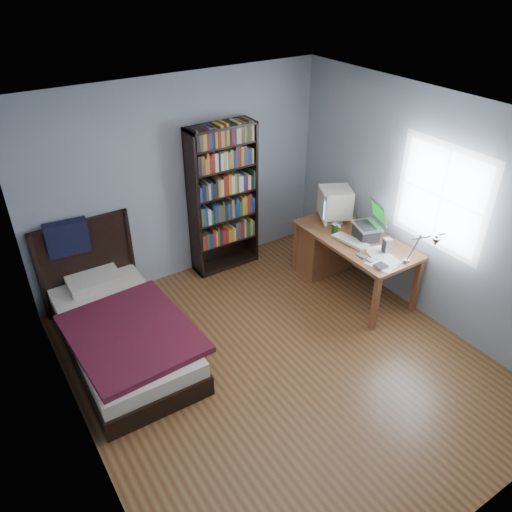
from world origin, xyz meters
name	(u,v)px	position (x,y,z in m)	size (l,w,h in m)	color
room	(286,260)	(0.03, 0.00, 1.25)	(4.20, 4.24, 2.50)	brown
desk	(331,246)	(1.50, 1.02, 0.41)	(0.75, 1.52, 0.73)	brown
crt_monitor	(334,203)	(1.54, 1.07, 0.98)	(0.52, 0.48, 0.44)	beige
laptop	(368,229)	(1.60, 0.53, 0.85)	(0.43, 0.41, 0.42)	#2D2D30
desk_lamp	(431,243)	(1.49, -0.42, 1.17)	(0.21, 0.46, 0.55)	#99999E
keyboard	(351,241)	(1.38, 0.56, 0.75)	(0.17, 0.44, 0.03)	beige
speaker	(387,245)	(1.56, 0.18, 0.81)	(0.08, 0.08, 0.17)	gray
soda_can	(335,229)	(1.36, 0.82, 0.79)	(0.07, 0.07, 0.12)	#07390F
mouse	(338,226)	(1.49, 0.91, 0.75)	(0.06, 0.11, 0.04)	silver
phone_silver	(361,256)	(1.26, 0.25, 0.74)	(0.05, 0.11, 0.02)	silver
phone_grey	(370,260)	(1.27, 0.14, 0.74)	(0.04, 0.08, 0.02)	gray
external_drive	(381,266)	(1.29, -0.02, 0.74)	(0.12, 0.12, 0.02)	gray
bookshelf	(223,199)	(0.48, 1.94, 0.96)	(0.86, 0.30, 1.90)	black
bed	(119,328)	(-1.27, 1.13, 0.25)	(1.18, 2.13, 1.16)	black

